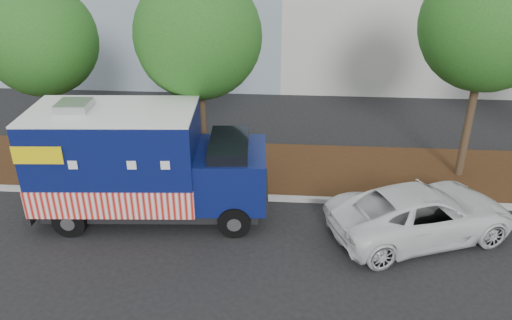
{
  "coord_description": "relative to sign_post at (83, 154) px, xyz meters",
  "views": [
    {
      "loc": [
        2.57,
        -12.36,
        8.1
      ],
      "look_at": [
        1.6,
        0.6,
        1.79
      ],
      "focal_mm": 35.0,
      "sensor_mm": 36.0,
      "label": 1
    }
  ],
  "objects": [
    {
      "name": "tree_c",
      "position": [
        12.56,
        1.55,
        4.02
      ],
      "size": [
        4.09,
        4.09,
        7.28
      ],
      "color": "#38281C",
      "rests_on": "ground"
    },
    {
      "name": "tree_a",
      "position": [
        -1.67,
        1.88,
        3.23
      ],
      "size": [
        3.75,
        3.75,
        6.32
      ],
      "color": "#38281C",
      "rests_on": "ground"
    },
    {
      "name": "mulch_strip",
      "position": [
        4.15,
        1.64,
        -1.12
      ],
      "size": [
        120.0,
        4.0,
        0.15
      ],
      "primitive_type": "cube",
      "color": "#321E0D",
      "rests_on": "ground"
    },
    {
      "name": "white_car",
      "position": [
        10.44,
        -2.08,
        -0.47
      ],
      "size": [
        5.75,
        4.09,
        1.45
      ],
      "primitive_type": "imported",
      "rotation": [
        0.0,
        0.0,
        1.93
      ],
      "color": "silver",
      "rests_on": "ground"
    },
    {
      "name": "food_truck",
      "position": [
        2.35,
        -1.57,
        0.42
      ],
      "size": [
        6.96,
        3.01,
        3.58
      ],
      "rotation": [
        0.0,
        0.0,
        0.07
      ],
      "color": "black",
      "rests_on": "ground"
    },
    {
      "name": "curb",
      "position": [
        4.15,
        -0.46,
        -1.12
      ],
      "size": [
        120.0,
        0.18,
        0.15
      ],
      "primitive_type": "cube",
      "color": "#9E9E99",
      "rests_on": "ground"
    },
    {
      "name": "sign_post",
      "position": [
        0.0,
        0.0,
        0.0
      ],
      "size": [
        0.06,
        0.06,
        2.4
      ],
      "primitive_type": "cube",
      "color": "#473828",
      "rests_on": "ground"
    },
    {
      "name": "ground",
      "position": [
        4.15,
        -1.86,
        -1.2
      ],
      "size": [
        120.0,
        120.0,
        0.0
      ],
      "primitive_type": "plane",
      "color": "black",
      "rests_on": "ground"
    },
    {
      "name": "tree_b",
      "position": [
        3.8,
        1.0,
        3.66
      ],
      "size": [
        3.94,
        3.94,
        6.84
      ],
      "color": "#38281C",
      "rests_on": "ground"
    }
  ]
}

